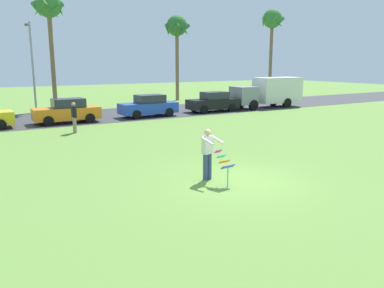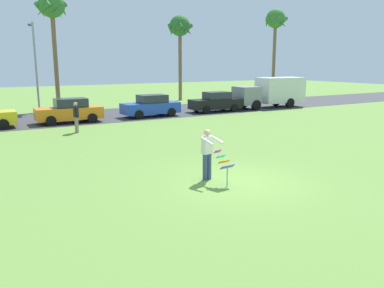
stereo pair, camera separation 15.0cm
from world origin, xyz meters
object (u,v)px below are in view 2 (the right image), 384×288
Objects in this scene: parked_car_orange at (69,111)px; palm_tree_far_left at (275,23)px; streetlight_pole at (35,61)px; person_walker_near at (76,116)px; palm_tree_centre_far at (180,29)px; palm_tree_right_near at (52,10)px; parked_car_black at (216,102)px; kite_held at (224,163)px; parked_truck_grey_van at (273,91)px; person_kite_flyer at (208,152)px; parked_car_blue at (151,106)px.

parked_car_orange is 27.12m from palm_tree_far_left.
streetlight_pole is 4.05× the size of person_walker_near.
palm_tree_far_left is (10.93, -2.16, 1.01)m from palm_tree_centre_far.
palm_tree_right_near reaches higher than person_walker_near.
parked_car_black is 0.49× the size of palm_tree_centre_far.
kite_held is 12.28m from person_walker_near.
parked_truck_grey_van is 19.97m from streetlight_pole.
kite_held is 16.22m from parked_car_orange.
palm_tree_centre_far is (12.87, 26.30, 6.48)m from kite_held.
palm_tree_far_left is at bearing -0.60° from palm_tree_right_near.
parked_car_black is (11.61, -0.00, 0.00)m from parked_car_orange.
parked_car_orange is (-0.91, 15.40, -0.18)m from person_kite_flyer.
parked_car_blue is 7.60m from person_walker_near.
palm_tree_far_left reaches higher than person_walker_near.
parked_truck_grey_van reaches higher than parked_car_blue.
kite_held is 23.23m from parked_truck_grey_van.
parked_car_blue is 14.43m from palm_tree_centre_far.
parked_car_blue is 0.43× the size of palm_tree_far_left.
kite_held is 23.74m from streetlight_pole.
palm_tree_centre_far is 15.26m from streetlight_pole.
parked_truck_grey_van is (16.76, 15.40, 0.46)m from person_kite_flyer.
palm_tree_centre_far is at bearing 63.02° from person_kite_flyer.
person_walker_near is (-18.25, -4.02, -0.48)m from parked_truck_grey_van.
streetlight_pole reaches higher than parked_car_orange.
person_kite_flyer is at bearing -116.98° from palm_tree_centre_far.
kite_held is at bearing -89.96° from palm_tree_right_near.
parked_car_orange is at bearing 93.64° from kite_held.
parked_car_orange is 0.43× the size of palm_tree_far_left.
parked_truck_grey_van is (6.07, 0.00, 0.64)m from parked_car_black.
streetlight_pole is at bearing 95.87° from parked_car_orange.
palm_tree_right_near is 23.82m from palm_tree_far_left.
kite_held is 0.27× the size of parked_car_blue.
streetlight_pole reaches higher than parked_truck_grey_van.
palm_tree_right_near is at bearing 142.27° from parked_car_black.
streetlight_pole is at bearing 94.33° from kite_held.
streetlight_pole is (-1.78, 23.45, 3.24)m from kite_held.
parked_car_black is (5.73, -0.00, 0.00)m from parked_car_blue.
streetlight_pole is 11.69m from person_walker_near.
kite_held is 34.71m from palm_tree_far_left.
palm_tree_right_near is 1.37× the size of streetlight_pole.
parked_truck_grey_van reaches higher than kite_held.
palm_tree_centre_far is at bearing 51.57° from parked_car_blue.
person_kite_flyer is 1.00× the size of person_walker_near.
parked_truck_grey_van reaches higher than person_walker_near.
parked_car_black is at bearing 55.21° from person_kite_flyer.
streetlight_pole reaches higher than parked_car_blue.
person_walker_near reaches higher than parked_car_black.
person_walker_near is (-1.58, -12.22, -7.12)m from palm_tree_right_near.
person_walker_near reaches higher than kite_held.
kite_held is at bearing -135.79° from parked_truck_grey_van.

